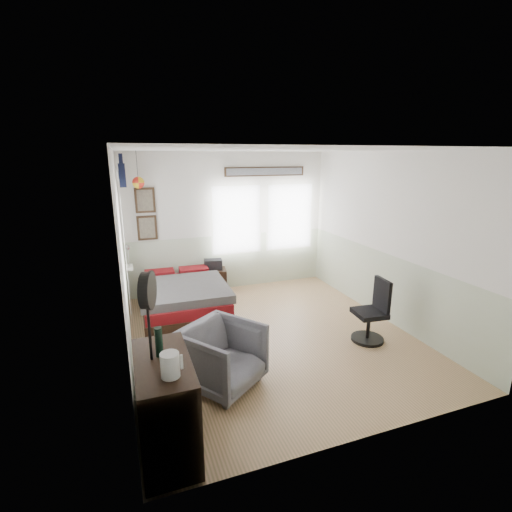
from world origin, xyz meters
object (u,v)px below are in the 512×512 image
Objects in this scene: bed at (183,300)px; dresser at (165,405)px; armchair at (222,356)px; nightstand at (214,281)px; task_chair at (372,316)px.

dresser reaches higher than bed.
armchair is at bearing -85.28° from bed.
armchair is at bearing -92.56° from nightstand.
armchair reaches higher than bed.
armchair is at bearing 46.10° from dresser.
bed is at bearing 149.28° from task_chair.
bed is 2.94m from dresser.
nightstand is at bearing 52.02° from bed.
dresser is (-0.62, -2.87, 0.16)m from bed.
task_chair is at bearing -48.34° from nightstand.
nightstand is at bearing 127.95° from task_chair.
bed reaches higher than nightstand.
dresser is at bearing -100.64° from nightstand.
bed is 1.92× the size of dresser.
bed is 1.16m from nightstand.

